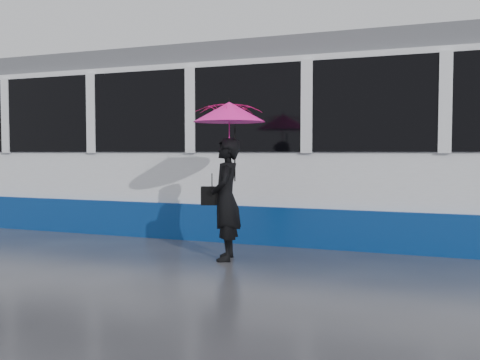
% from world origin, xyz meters
% --- Properties ---
extents(ground, '(90.00, 90.00, 0.00)m').
position_xyz_m(ground, '(0.00, 0.00, 0.00)').
color(ground, '#29292E').
rests_on(ground, ground).
extents(rails, '(34.00, 1.51, 0.02)m').
position_xyz_m(rails, '(0.00, 2.50, 0.01)').
color(rails, '#3F3D38').
rests_on(rails, ground).
extents(tram, '(26.00, 2.56, 3.35)m').
position_xyz_m(tram, '(3.37, 2.50, 1.64)').
color(tram, white).
rests_on(tram, ground).
extents(woman, '(0.58, 0.71, 1.69)m').
position_xyz_m(woman, '(0.06, -0.04, 0.85)').
color(woman, black).
rests_on(woman, ground).
extents(umbrella, '(1.25, 1.25, 1.14)m').
position_xyz_m(umbrella, '(0.11, -0.04, 1.85)').
color(umbrella, '#FF158C').
rests_on(umbrella, ground).
extents(handbag, '(0.33, 0.22, 0.44)m').
position_xyz_m(handbag, '(-0.16, -0.02, 0.89)').
color(handbag, black).
rests_on(handbag, ground).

